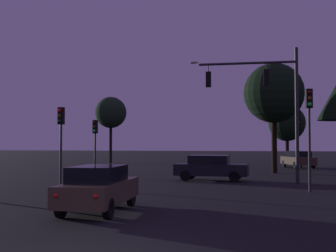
% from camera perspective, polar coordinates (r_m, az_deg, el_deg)
% --- Properties ---
extents(ground_plane, '(168.00, 168.00, 0.00)m').
position_cam_1_polar(ground_plane, '(32.79, 4.04, -6.15)').
color(ground_plane, black).
rests_on(ground_plane, ground).
extents(traffic_signal_mast_arm, '(6.17, 0.45, 7.63)m').
position_cam_1_polar(traffic_signal_mast_arm, '(25.44, 12.76, 4.19)').
color(traffic_signal_mast_arm, '#232326').
rests_on(traffic_signal_mast_arm, ground).
extents(traffic_light_corner_left, '(0.34, 0.37, 4.79)m').
position_cam_1_polar(traffic_light_corner_left, '(21.29, 17.96, 0.84)').
color(traffic_light_corner_left, '#232326').
rests_on(traffic_light_corner_left, ground).
extents(traffic_light_corner_right, '(0.32, 0.36, 3.80)m').
position_cam_1_polar(traffic_light_corner_right, '(29.81, -9.50, -1.32)').
color(traffic_light_corner_right, '#232326').
rests_on(traffic_light_corner_right, ground).
extents(traffic_light_median, '(0.33, 0.37, 4.14)m').
position_cam_1_polar(traffic_light_median, '(23.48, -13.82, -0.52)').
color(traffic_light_median, '#232326').
rests_on(traffic_light_median, ground).
extents(traffic_light_far_side, '(0.31, 0.35, 4.35)m').
position_cam_1_polar(traffic_light_far_side, '(30.15, 16.61, -0.56)').
color(traffic_light_far_side, '#232326').
rests_on(traffic_light_far_side, ground).
extents(car_nearside_lane, '(1.73, 4.28, 1.52)m').
position_cam_1_polar(car_nearside_lane, '(14.83, -9.02, -7.95)').
color(car_nearside_lane, '#473828').
rests_on(car_nearside_lane, ground).
extents(car_crossing_left, '(4.53, 2.17, 1.52)m').
position_cam_1_polar(car_crossing_left, '(26.45, 5.63, -5.39)').
color(car_crossing_left, black).
rests_on(car_crossing_left, ground).
extents(car_far_lane, '(2.76, 4.37, 1.52)m').
position_cam_1_polar(car_far_lane, '(40.88, 16.63, -4.16)').
color(car_far_lane, '#473828').
rests_on(car_far_lane, ground).
extents(tree_left_far, '(4.53, 4.53, 8.28)m').
position_cam_1_polar(tree_left_far, '(33.89, 13.65, 4.16)').
color(tree_left_far, black).
rests_on(tree_left_far, ground).
extents(tree_center_horizon, '(3.44, 3.44, 7.29)m').
position_cam_1_polar(tree_center_horizon, '(48.31, -7.48, 1.72)').
color(tree_center_horizon, black).
rests_on(tree_center_horizon, ground).
extents(tree_right_cluster, '(3.87, 3.87, 6.29)m').
position_cam_1_polar(tree_right_cluster, '(47.86, 15.27, 0.37)').
color(tree_right_cluster, black).
rests_on(tree_right_cluster, ground).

